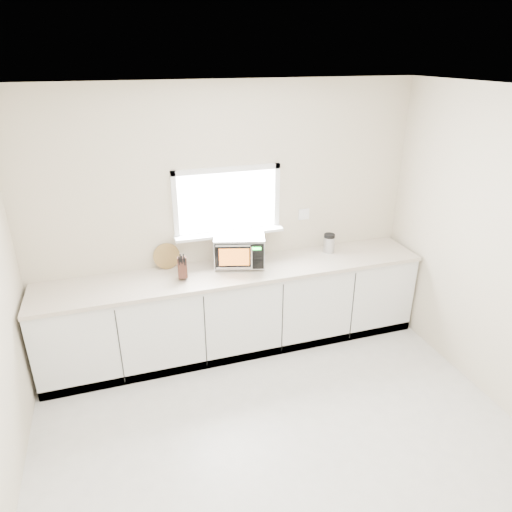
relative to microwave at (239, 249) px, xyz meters
name	(u,v)px	position (x,y,z in m)	size (l,w,h in m)	color
ground	(297,469)	(-0.07, -1.81, -1.09)	(4.00, 4.00, 0.00)	beige
back_wall	(227,218)	(-0.07, 0.18, 0.27)	(4.00, 0.17, 2.70)	beige
cabinets	(237,310)	(-0.07, -0.11, -0.65)	(3.92, 0.60, 0.88)	silver
countertop	(236,271)	(-0.07, -0.12, -0.19)	(3.92, 0.64, 0.04)	beige
microwave	(239,249)	(0.00, 0.00, 0.00)	(0.59, 0.51, 0.32)	black
knife_block	(182,267)	(-0.61, -0.14, -0.05)	(0.11, 0.20, 0.27)	#4A251A
cutting_board	(167,256)	(-0.72, 0.13, -0.04)	(0.27, 0.27, 0.02)	olive
coffee_grinder	(329,243)	(1.01, 0.00, -0.06)	(0.15, 0.15, 0.21)	#ADAFB4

